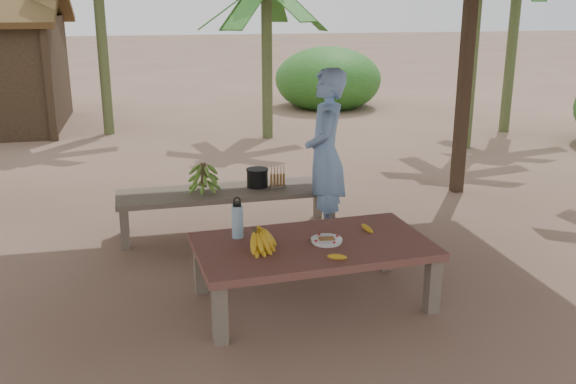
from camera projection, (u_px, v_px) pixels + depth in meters
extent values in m
plane|color=brown|center=(271.00, 289.00, 5.31)|extent=(80.00, 80.00, 0.00)
cube|color=black|center=(465.00, 83.00, 7.64)|extent=(0.13, 0.13, 2.70)
cube|color=brown|center=(220.00, 314.00, 4.43)|extent=(0.11, 0.11, 0.44)
cube|color=brown|center=(432.00, 285.00, 4.88)|extent=(0.11, 0.11, 0.44)
cube|color=brown|center=(201.00, 267.00, 5.20)|extent=(0.11, 0.11, 0.44)
cube|color=brown|center=(386.00, 246.00, 5.65)|extent=(0.11, 0.11, 0.44)
cube|color=maroon|center=(313.00, 246.00, 4.97)|extent=(1.87, 1.13, 0.06)
cube|color=brown|center=(125.00, 229.00, 6.11)|extent=(0.08, 0.08, 0.40)
cube|color=brown|center=(331.00, 213.00, 6.59)|extent=(0.08, 0.08, 0.40)
cube|color=brown|center=(124.00, 214.00, 6.54)|extent=(0.08, 0.08, 0.40)
cube|color=brown|center=(318.00, 200.00, 7.02)|extent=(0.08, 0.08, 0.40)
cube|color=brown|center=(227.00, 193.00, 6.50)|extent=(2.22, 0.67, 0.05)
cylinder|color=white|center=(327.00, 242.00, 4.96)|extent=(0.22, 0.22, 0.01)
cylinder|color=white|center=(327.00, 240.00, 4.95)|extent=(0.24, 0.24, 0.02)
cube|color=brown|center=(327.00, 239.00, 4.95)|extent=(0.13, 0.10, 0.02)
ellipsoid|color=gold|center=(337.00, 257.00, 4.63)|extent=(0.15, 0.05, 0.04)
ellipsoid|color=gold|center=(367.00, 228.00, 5.21)|extent=(0.10, 0.16, 0.04)
cylinder|color=#3D8FBF|center=(237.00, 222.00, 5.04)|extent=(0.09, 0.09, 0.26)
cylinder|color=black|center=(237.00, 204.00, 4.99)|extent=(0.07, 0.07, 0.03)
torus|color=black|center=(237.00, 200.00, 4.99)|extent=(0.06, 0.01, 0.06)
cylinder|color=black|center=(257.00, 178.00, 6.59)|extent=(0.22, 0.22, 0.18)
imported|color=#7098D4|center=(326.00, 155.00, 6.28)|extent=(0.55, 0.70, 1.69)
cylinder|color=#596638|center=(473.00, 49.00, 9.92)|extent=(0.18, 0.18, 3.13)
cylinder|color=#596638|center=(267.00, 61.00, 10.76)|extent=(0.18, 0.18, 2.62)
cylinder|color=#596638|center=(102.00, 40.00, 10.99)|extent=(0.18, 0.18, 3.27)
cylinder|color=#596638|center=(513.00, 37.00, 11.17)|extent=(0.18, 0.18, 3.35)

